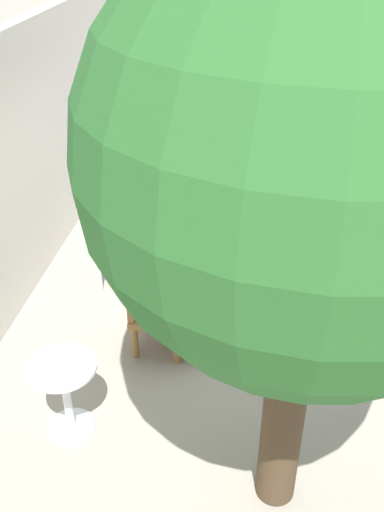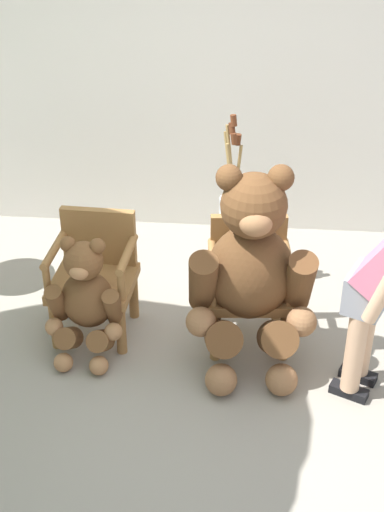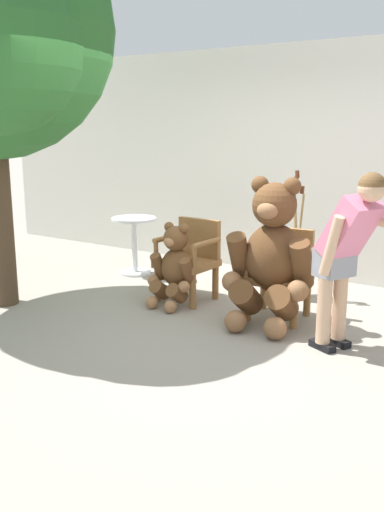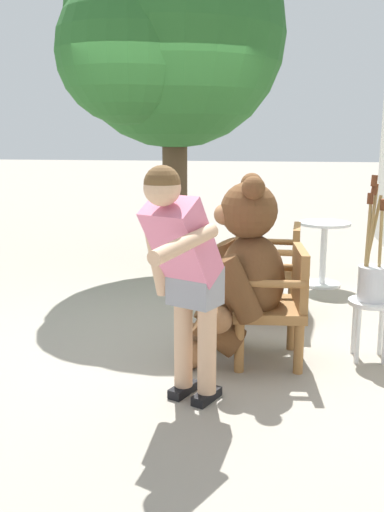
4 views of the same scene
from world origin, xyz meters
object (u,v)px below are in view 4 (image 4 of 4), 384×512
person_visitor (184,266)px  wooden_chair_left (277,268)px  wooden_chair_right (276,301)px  teddy_bear_large (242,272)px  round_side_table (324,246)px  white_stool (371,314)px  teddy_bear_small (245,271)px  brush_bucket (373,276)px  patio_tree (166,39)px

person_visitor → wooden_chair_left: bearing=163.5°
person_visitor → wooden_chair_right: bearing=145.8°
teddy_bear_large → person_visitor: 0.89m
person_visitor → round_side_table: size_ratio=2.09×
white_stool → person_visitor: bearing=-52.9°
white_stool → wooden_chair_right: bearing=-79.3°
wooden_chair_left → round_side_table: (-1.18, 0.51, -0.01)m
wooden_chair_right → teddy_bear_small: (-1.07, -0.29, -0.03)m
white_stool → round_side_table: 2.12m
teddy_bear_large → white_stool: teddy_bear_large is taller
wooden_chair_left → brush_bucket: size_ratio=0.93×
wooden_chair_right → person_visitor: size_ratio=0.57×
brush_bucket → white_stool: bearing=56.9°
teddy_bear_small → person_visitor: (1.89, -0.27, 0.47)m
white_stool → teddy_bear_small: bearing=-133.4°
wooden_chair_right → teddy_bear_large: teddy_bear_large is taller
teddy_bear_large → white_stool: size_ratio=3.03×
teddy_bear_large → wooden_chair_right: bearing=92.7°
wooden_chair_right → brush_bucket: (-0.13, 0.70, 0.19)m
white_stool → round_side_table: bearing=-174.7°
wooden_chair_left → teddy_bear_small: size_ratio=0.99×
teddy_bear_large → brush_bucket: size_ratio=1.50×
person_visitor → white_stool: bearing=127.1°
white_stool → wooden_chair_left: bearing=-143.0°
wooden_chair_left → brush_bucket: brush_bucket is taller
wooden_chair_right → round_side_table: size_ratio=1.19×
wooden_chair_right → white_stool: bearing=100.7°
brush_bucket → patio_tree: (-2.37, -2.00, 2.05)m
wooden_chair_right → teddy_bear_small: size_ratio=0.99×
patio_tree → teddy_bear_small: bearing=35.0°
teddy_bear_large → person_visitor: size_ratio=0.92×
white_stool → brush_bucket: (-0.00, -0.00, 0.29)m
teddy_bear_large → brush_bucket: bearing=98.8°
person_visitor → patio_tree: size_ratio=0.38×
brush_bucket → round_side_table: 2.13m
teddy_bear_small → round_side_table: bearing=145.9°
wooden_chair_right → person_visitor: person_visitor is taller
wooden_chair_left → brush_bucket: 1.18m
brush_bucket → wooden_chair_right: bearing=-79.1°
person_visitor → white_stool: size_ratio=3.28×
wooden_chair_right → round_side_table: bearing=167.3°
teddy_bear_small → person_visitor: size_ratio=0.58×
teddy_bear_small → white_stool: size_ratio=1.90×
person_visitor → brush_bucket: bearing=127.2°
brush_bucket → teddy_bear_large: bearing=-81.2°
teddy_bear_large → patio_tree: size_ratio=0.35×
wooden_chair_left → teddy_bear_large: teddy_bear_large is taller
round_side_table → patio_tree: patio_tree is taller
wooden_chair_left → wooden_chair_right: size_ratio=1.00×
teddy_bear_small → round_side_table: (-1.18, 0.80, 0.02)m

